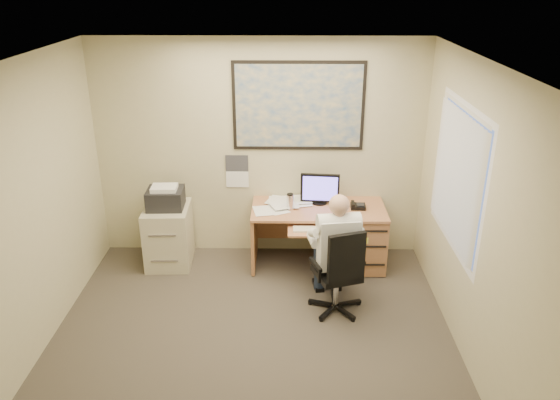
{
  "coord_description": "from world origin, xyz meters",
  "views": [
    {
      "loc": [
        0.33,
        -4.11,
        3.37
      ],
      "look_at": [
        0.26,
        1.3,
        1.09
      ],
      "focal_mm": 35.0,
      "sensor_mm": 36.0,
      "label": 1
    }
  ],
  "objects_px": {
    "office_chair": "(335,288)",
    "person": "(337,254)",
    "filing_cabinet": "(168,230)",
    "desk": "(344,230)"
  },
  "relations": [
    {
      "from": "desk",
      "to": "person",
      "type": "relative_size",
      "value": 1.22
    },
    {
      "from": "desk",
      "to": "office_chair",
      "type": "bearing_deg",
      "value": -100.22
    },
    {
      "from": "office_chair",
      "to": "person",
      "type": "distance_m",
      "value": 0.37
    },
    {
      "from": "filing_cabinet",
      "to": "desk",
      "type": "bearing_deg",
      "value": -1.86
    },
    {
      "from": "office_chair",
      "to": "person",
      "type": "xyz_separation_m",
      "value": [
        0.02,
        0.07,
        0.37
      ]
    },
    {
      "from": "person",
      "to": "desk",
      "type": "bearing_deg",
      "value": 71.75
    },
    {
      "from": "office_chair",
      "to": "person",
      "type": "relative_size",
      "value": 0.76
    },
    {
      "from": "desk",
      "to": "office_chair",
      "type": "distance_m",
      "value": 1.09
    },
    {
      "from": "filing_cabinet",
      "to": "office_chair",
      "type": "relative_size",
      "value": 1.03
    },
    {
      "from": "person",
      "to": "office_chair",
      "type": "bearing_deg",
      "value": -109.51
    }
  ]
}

